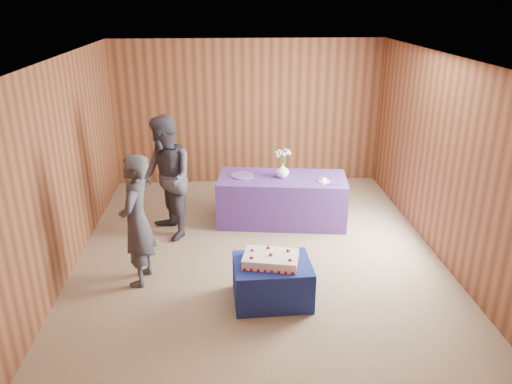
{
  "coord_description": "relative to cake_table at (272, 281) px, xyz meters",
  "views": [
    {
      "loc": [
        -0.42,
        -6.24,
        3.4
      ],
      "look_at": [
        -0.02,
        0.1,
        0.9
      ],
      "focal_mm": 35.0,
      "sensor_mm": 36.0,
      "label": 1
    }
  ],
  "objects": [
    {
      "name": "sheet_cake",
      "position": [
        -0.02,
        -0.01,
        0.31
      ],
      "size": [
        0.73,
        0.57,
        0.15
      ],
      "rotation": [
        0.0,
        0.0,
        -0.21
      ],
      "color": "white",
      "rests_on": "cake_table"
    },
    {
      "name": "knife",
      "position": [
        1.04,
        1.85,
        0.5
      ],
      "size": [
        0.26,
        0.06,
        0.0
      ],
      "primitive_type": "cube",
      "rotation": [
        0.0,
        0.0,
        -0.14
      ],
      "color": "silver",
      "rests_on": "serving_table"
    },
    {
      "name": "cake_slice",
      "position": [
        0.97,
        2.0,
        0.54
      ],
      "size": [
        0.08,
        0.07,
        0.07
      ],
      "rotation": [
        0.0,
        0.0,
        0.38
      ],
      "color": "white",
      "rests_on": "plate"
    },
    {
      "name": "plate",
      "position": [
        0.97,
        2.0,
        0.51
      ],
      "size": [
        0.19,
        0.19,
        0.01
      ],
      "primitive_type": "cylinder",
      "rotation": [
        0.0,
        0.0,
        0.07
      ],
      "color": "white",
      "rests_on": "serving_table"
    },
    {
      "name": "room_shell",
      "position": [
        -0.09,
        1.16,
        1.55
      ],
      "size": [
        5.04,
        6.04,
        2.72
      ],
      "color": "brown",
      "rests_on": "ground"
    },
    {
      "name": "ground",
      "position": [
        -0.09,
        1.16,
        -0.25
      ],
      "size": [
        6.0,
        6.0,
        0.0
      ],
      "primitive_type": "plane",
      "color": "#85785C",
      "rests_on": "ground"
    },
    {
      "name": "serving_table",
      "position": [
        0.36,
        2.24,
        0.12
      ],
      "size": [
        2.1,
        1.15,
        0.75
      ],
      "primitive_type": "cube",
      "rotation": [
        0.0,
        0.0,
        -0.13
      ],
      "color": "#4E3594",
      "rests_on": "ground"
    },
    {
      "name": "platter",
      "position": [
        -0.26,
        2.33,
        0.51
      ],
      "size": [
        0.42,
        0.42,
        0.02
      ],
      "primitive_type": "cylinder",
      "rotation": [
        0.0,
        0.0,
        0.17
      ],
      "color": "#734E9D",
      "rests_on": "serving_table"
    },
    {
      "name": "cake_table",
      "position": [
        0.0,
        0.0,
        0.0
      ],
      "size": [
        0.92,
        0.73,
        0.5
      ],
      "primitive_type": "cube",
      "rotation": [
        0.0,
        0.0,
        0.04
      ],
      "color": "navy",
      "rests_on": "ground"
    },
    {
      "name": "guest_left",
      "position": [
        -1.62,
        0.53,
        0.59
      ],
      "size": [
        0.48,
        0.66,
        1.68
      ],
      "primitive_type": "imported",
      "rotation": [
        0.0,
        0.0,
        -1.71
      ],
      "color": "#363640",
      "rests_on": "ground"
    },
    {
      "name": "flower_spray",
      "position": [
        0.36,
        2.24,
        0.88
      ],
      "size": [
        0.26,
        0.26,
        0.19
      ],
      "color": "#2E6528",
      "rests_on": "vase"
    },
    {
      "name": "guest_right",
      "position": [
        -1.39,
        1.82,
        0.67
      ],
      "size": [
        1.02,
        1.11,
        1.84
      ],
      "primitive_type": "imported",
      "rotation": [
        0.0,
        0.0,
        -1.11
      ],
      "color": "#393742",
      "rests_on": "ground"
    },
    {
      "name": "vase",
      "position": [
        0.36,
        2.24,
        0.61
      ],
      "size": [
        0.23,
        0.23,
        0.22
      ],
      "primitive_type": "imported",
      "rotation": [
        0.0,
        0.0,
        0.1
      ],
      "color": "white",
      "rests_on": "serving_table"
    }
  ]
}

